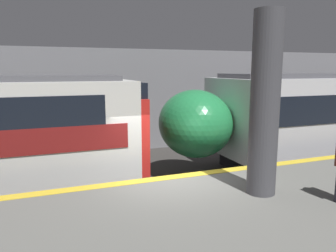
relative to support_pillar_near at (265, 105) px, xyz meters
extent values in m
plane|color=#33302D|center=(-1.32, 1.74, -3.00)|extent=(120.00, 120.00, 0.00)
cube|color=slate|center=(-1.32, -0.86, -2.43)|extent=(40.00, 5.19, 1.15)
cube|color=gold|center=(-1.32, 1.59, -1.85)|extent=(40.00, 0.30, 0.01)
cube|color=gray|center=(-1.32, 9.07, -0.69)|extent=(50.00, 0.15, 4.62)
cylinder|color=#47474C|center=(0.00, 0.00, 0.00)|extent=(0.59, 0.59, 3.71)
ellipsoid|color=#238447|center=(0.56, 4.39, -1.09)|extent=(2.42, 2.75, 2.27)
sphere|color=#F2EFCC|center=(-0.39, 4.39, -1.50)|extent=(0.20, 0.20, 0.20)
cube|color=red|center=(-1.62, 4.39, -1.17)|extent=(0.25, 2.93, 2.17)
cube|color=black|center=(-1.62, 4.39, -0.09)|extent=(0.25, 2.63, 0.87)
sphere|color=#EA4C42|center=(-1.47, 3.71, -1.55)|extent=(0.18, 0.18, 0.18)
sphere|color=#EA4C42|center=(-1.47, 5.06, -1.55)|extent=(0.18, 0.18, 0.18)
camera|label=1|loc=(-4.16, -5.43, 0.71)|focal=35.00mm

